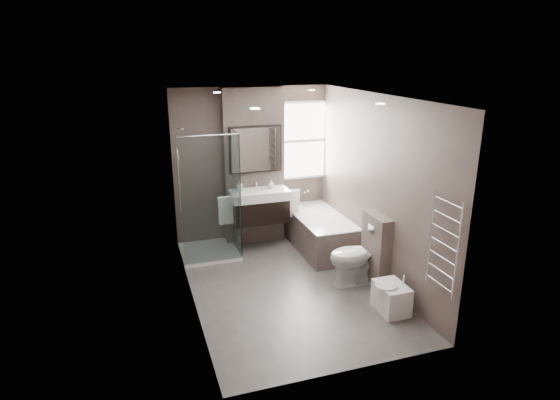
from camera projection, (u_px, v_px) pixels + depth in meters
name	position (u px, v px, depth m)	size (l,w,h in m)	color
room	(288.00, 198.00, 6.13)	(2.70, 3.90, 2.70)	#524E4B
vanity_pier	(253.00, 167.00, 7.74)	(1.00, 0.25, 2.60)	brown
vanity	(259.00, 206.00, 7.59)	(0.95, 0.47, 0.66)	black
mirror_cabinet	(256.00, 149.00, 7.49)	(0.86, 0.08, 0.76)	black
towel_left	(226.00, 211.00, 7.41)	(0.24, 0.06, 0.44)	white
towel_right	(292.00, 204.00, 7.74)	(0.24, 0.06, 0.44)	white
shower_enclosure	(215.00, 227.00, 7.37)	(0.90, 0.90, 2.00)	white
bathtub	(319.00, 230.00, 7.70)	(0.75, 1.60, 0.57)	brown
window	(302.00, 141.00, 7.98)	(0.98, 0.06, 1.33)	white
toilet	(358.00, 256.00, 6.52)	(0.46, 0.81, 0.82)	white
cistern_box	(376.00, 249.00, 6.50)	(0.19, 0.55, 1.00)	brown
bidet	(391.00, 297.00, 5.84)	(0.40, 0.46, 0.48)	white
towel_radiator	(444.00, 244.00, 5.10)	(0.03, 0.49, 1.10)	silver
soap_bottle_a	(240.00, 186.00, 7.43)	(0.08, 0.08, 0.18)	white
soap_bottle_b	(271.00, 184.00, 7.60)	(0.10, 0.10, 0.13)	white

